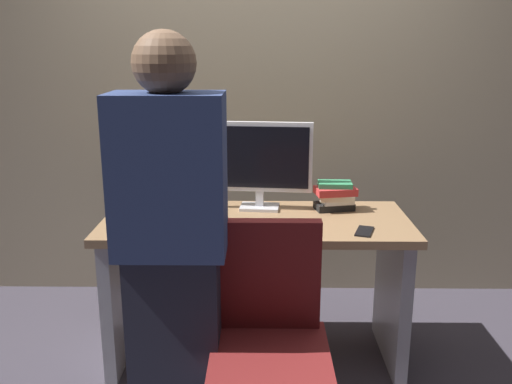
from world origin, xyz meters
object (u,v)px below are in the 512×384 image
at_px(book_stack, 335,196).
at_px(cell_phone, 364,231).
at_px(desk, 256,262).
at_px(cup_near_keyboard, 182,214).
at_px(person_at_desk, 172,255).
at_px(keyboard, 235,225).
at_px(office_chair, 270,359).
at_px(mouse, 293,223).
at_px(monitor, 260,161).

distance_m(book_stack, cell_phone, 0.37).
bearing_deg(desk, cup_near_keyboard, -167.08).
bearing_deg(person_at_desk, keyboard, 71.09).
xyz_separation_m(office_chair, mouse, (0.11, 0.61, 0.34)).
height_order(office_chair, person_at_desk, person_at_desk).
bearing_deg(keyboard, book_stack, 26.69).
relative_size(mouse, cell_phone, 0.69).
height_order(cup_near_keyboard, cell_phone, cup_near_keyboard).
relative_size(office_chair, keyboard, 2.19).
height_order(desk, cell_phone, cell_phone).
relative_size(person_at_desk, monitor, 3.03).
bearing_deg(keyboard, monitor, 66.33).
bearing_deg(cell_phone, desk, 176.84).
distance_m(mouse, cup_near_keyboard, 0.53).
bearing_deg(mouse, keyboard, -179.01).
xyz_separation_m(keyboard, mouse, (0.27, 0.00, 0.01)).
xyz_separation_m(keyboard, cup_near_keyboard, (-0.25, 0.04, 0.04)).
height_order(book_stack, cell_phone, book_stack).
xyz_separation_m(mouse, cell_phone, (0.33, -0.08, -0.01)).
relative_size(desk, office_chair, 1.61).
bearing_deg(cup_near_keyboard, person_at_desk, -85.23).
distance_m(cup_near_keyboard, cell_phone, 0.86).
bearing_deg(person_at_desk, desk, 67.05).
height_order(office_chair, mouse, office_chair).
bearing_deg(keyboard, mouse, -1.30).
relative_size(monitor, keyboard, 1.26).
bearing_deg(cup_near_keyboard, mouse, -4.17).
bearing_deg(mouse, book_stack, 49.76).
xyz_separation_m(desk, keyboard, (-0.10, -0.12, 0.24)).
xyz_separation_m(desk, cell_phone, (0.50, -0.20, 0.23)).
bearing_deg(cup_near_keyboard, office_chair, -57.66).
xyz_separation_m(desk, person_at_desk, (-0.30, -0.71, 0.31)).
height_order(desk, mouse, mouse).
bearing_deg(keyboard, desk, 48.88).
bearing_deg(desk, book_stack, 21.07).
bearing_deg(cup_near_keyboard, desk, 12.92).
relative_size(desk, keyboard, 3.51).
distance_m(monitor, cell_phone, 0.66).
height_order(mouse, book_stack, book_stack).
height_order(person_at_desk, cup_near_keyboard, person_at_desk).
bearing_deg(office_chair, mouse, 79.55).
relative_size(cup_near_keyboard, book_stack, 0.42).
bearing_deg(desk, cell_phone, -21.56).
bearing_deg(monitor, desk, -95.50).
bearing_deg(book_stack, keyboard, -151.01).
bearing_deg(person_at_desk, monitor, 70.25).
height_order(person_at_desk, keyboard, person_at_desk).
relative_size(office_chair, cup_near_keyboard, 9.98).
relative_size(mouse, cup_near_keyboard, 1.06).
height_order(office_chair, monitor, monitor).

